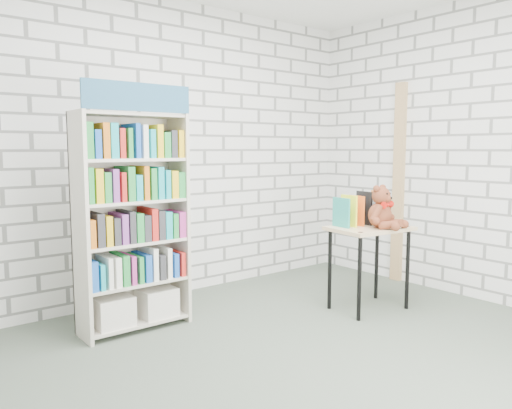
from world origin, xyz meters
TOP-DOWN VIEW (x-y plane):
  - ground at (0.00, 0.00)m, footprint 4.50×4.50m
  - room_shell at (0.00, 0.00)m, footprint 4.52×4.02m
  - bookshelf at (-0.62, 1.36)m, footprint 0.84×0.33m
  - display_table at (1.21, 0.51)m, footprint 0.73×0.55m
  - table_books at (1.22, 0.62)m, footprint 0.50×0.26m
  - teddy_bear at (1.24, 0.40)m, footprint 0.34×0.33m
  - door_trim at (2.23, 0.95)m, footprint 0.05×0.12m

SIDE VIEW (x-z plane):
  - ground at x=0.00m, z-range 0.00..0.00m
  - display_table at x=1.21m, z-range 0.27..1.00m
  - bookshelf at x=-0.62m, z-range -0.08..1.81m
  - table_books at x=1.22m, z-range 0.74..1.02m
  - teddy_bear at x=1.24m, z-range 0.70..1.07m
  - door_trim at x=2.23m, z-range 0.00..2.10m
  - room_shell at x=0.00m, z-range 0.38..3.19m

